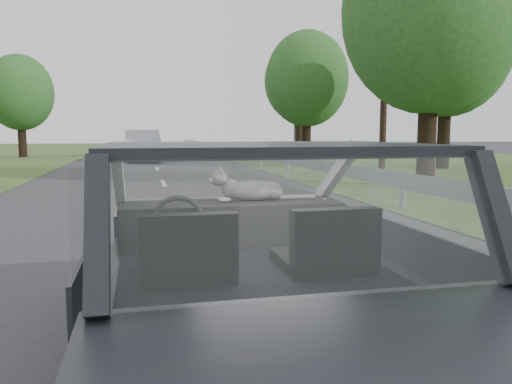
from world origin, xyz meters
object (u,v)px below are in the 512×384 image
cat (254,189)px  other_car (142,146)px  highway_sign (295,135)px  subject_car (249,260)px  utility_pole (385,72)px

cat → other_car: (-0.72, 22.95, -0.27)m
other_car → cat: bearing=-90.1°
highway_sign → other_car: bearing=-167.9°
other_car → highway_sign: highway_sign is taller
other_car → subject_car: bearing=-90.6°
cat → other_car: other_car is taller
subject_car → utility_pole: (7.43, 12.78, 2.80)m
subject_car → highway_sign: bearing=71.9°
other_car → highway_sign: 8.08m
subject_car → highway_sign: (7.49, 22.97, 0.67)m
cat → utility_pole: 14.34m
cat → highway_sign: highway_sign is taller
highway_sign → utility_pole: size_ratio=0.40×
subject_car → utility_pole: 15.05m
cat → highway_sign: 23.49m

